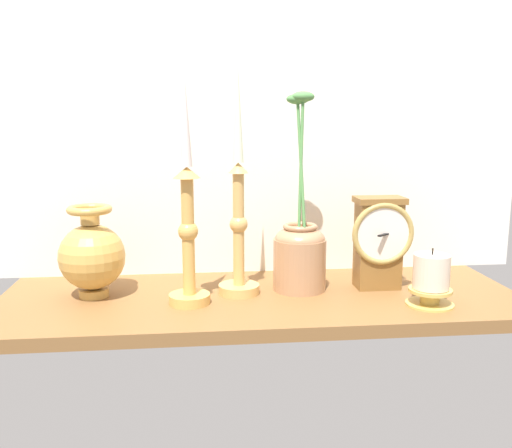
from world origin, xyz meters
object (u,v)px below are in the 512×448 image
at_px(brass_vase_bulbous, 92,255).
at_px(candlestick_tall_left, 239,220).
at_px(candlestick_tall_center, 188,226).
at_px(brass_vase_jar, 300,250).
at_px(mantel_clock, 379,241).
at_px(pillar_candle_front, 431,280).

bearing_deg(brass_vase_bulbous, candlestick_tall_left, -1.98).
distance_m(candlestick_tall_center, brass_vase_jar, 0.24).
height_order(mantel_clock, candlestick_tall_left, candlestick_tall_left).
height_order(candlestick_tall_left, brass_vase_jar, candlestick_tall_left).
bearing_deg(candlestick_tall_left, brass_vase_bulbous, 178.02).
relative_size(candlestick_tall_center, pillar_candle_front, 3.84).
xyz_separation_m(candlestick_tall_left, candlestick_tall_center, (-0.10, -0.05, -0.00)).
bearing_deg(candlestick_tall_left, pillar_candle_front, -17.29).
height_order(candlestick_tall_center, brass_vase_jar, candlestick_tall_center).
bearing_deg(brass_vase_jar, candlestick_tall_left, -172.81).
bearing_deg(candlestick_tall_center, pillar_candle_front, -7.27).
xyz_separation_m(brass_vase_bulbous, pillar_candle_front, (0.62, -0.12, -0.04)).
height_order(mantel_clock, brass_vase_bulbous, mantel_clock).
height_order(candlestick_tall_left, pillar_candle_front, candlestick_tall_left).
relative_size(brass_vase_bulbous, brass_vase_jar, 0.46).
bearing_deg(brass_vase_bulbous, pillar_candle_front, -10.60).
bearing_deg(brass_vase_jar, brass_vase_bulbous, -179.17).
xyz_separation_m(mantel_clock, candlestick_tall_left, (-0.28, -0.01, 0.05)).
bearing_deg(pillar_candle_front, candlestick_tall_center, 172.73).
distance_m(candlestick_tall_center, pillar_candle_front, 0.45).
xyz_separation_m(mantel_clock, brass_vase_jar, (-0.16, 0.01, -0.02)).
xyz_separation_m(mantel_clock, pillar_candle_front, (0.06, -0.11, -0.05)).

